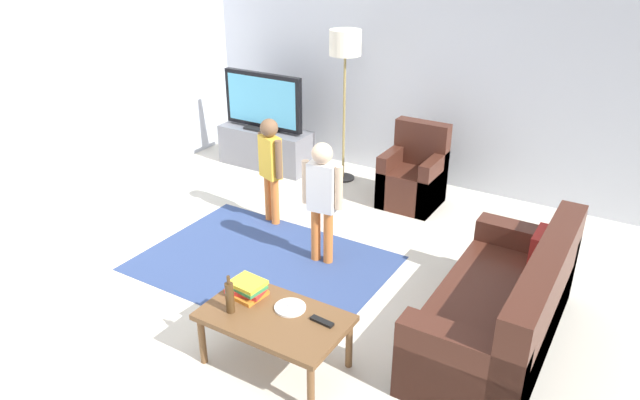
{
  "coord_description": "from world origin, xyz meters",
  "views": [
    {
      "loc": [
        2.4,
        -3.34,
        2.83
      ],
      "look_at": [
        0.0,
        0.6,
        0.65
      ],
      "focal_mm": 32.86,
      "sensor_mm": 36.0,
      "label": 1
    }
  ],
  "objects": [
    {
      "name": "tv_remote",
      "position": [
        0.76,
        -0.62,
        0.43
      ],
      "size": [
        0.17,
        0.06,
        0.02
      ],
      "primitive_type": "cube",
      "rotation": [
        0.0,
        0.0,
        -0.08
      ],
      "color": "black",
      "rests_on": "coffee_table"
    },
    {
      "name": "floor_lamp",
      "position": [
        -0.8,
        2.45,
        1.54
      ],
      "size": [
        0.36,
        0.36,
        1.78
      ],
      "color": "#262626",
      "rests_on": "ground"
    },
    {
      "name": "plate",
      "position": [
        0.49,
        -0.6,
        0.43
      ],
      "size": [
        0.22,
        0.22,
        0.02
      ],
      "color": "white",
      "rests_on": "coffee_table"
    },
    {
      "name": "child_center",
      "position": [
        -0.02,
        0.66,
        0.69
      ],
      "size": [
        0.39,
        0.19,
        1.15
      ],
      "color": "orange",
      "rests_on": "ground"
    },
    {
      "name": "armchair",
      "position": [
        0.2,
        2.26,
        0.3
      ],
      "size": [
        0.6,
        0.6,
        0.9
      ],
      "color": "#472319",
      "rests_on": "ground"
    },
    {
      "name": "tv_stand",
      "position": [
        -1.84,
        2.3,
        0.24
      ],
      "size": [
        1.2,
        0.44,
        0.5
      ],
      "color": "slate",
      "rests_on": "ground"
    },
    {
      "name": "couch",
      "position": [
        1.75,
        0.33,
        0.29
      ],
      "size": [
        0.8,
        1.8,
        0.86
      ],
      "color": "#472319",
      "rests_on": "ground"
    },
    {
      "name": "child_near_tv",
      "position": [
        -0.87,
        1.07,
        0.67
      ],
      "size": [
        0.35,
        0.21,
        1.12
      ],
      "color": "orange",
      "rests_on": "ground"
    },
    {
      "name": "tv",
      "position": [
        -1.84,
        2.28,
        0.85
      ],
      "size": [
        1.1,
        0.28,
        0.71
      ],
      "color": "black",
      "rests_on": "tv_stand"
    },
    {
      "name": "wall_left",
      "position": [
        -3.0,
        0.0,
        1.35
      ],
      "size": [
        0.12,
        6.0,
        2.7
      ],
      "primitive_type": "cube",
      "color": "silver",
      "rests_on": "ground"
    },
    {
      "name": "bottle",
      "position": [
        0.16,
        -0.84,
        0.54
      ],
      "size": [
        0.06,
        0.06,
        0.29
      ],
      "color": "#4C3319",
      "rests_on": "coffee_table"
    },
    {
      "name": "ground",
      "position": [
        0.0,
        0.0,
        0.0
      ],
      "size": [
        7.8,
        7.8,
        0.0
      ],
      "primitive_type": "plane",
      "color": "beige"
    },
    {
      "name": "coffee_table",
      "position": [
        0.44,
        -0.72,
        0.37
      ],
      "size": [
        1.0,
        0.6,
        0.42
      ],
      "color": "brown",
      "rests_on": "ground"
    },
    {
      "name": "area_rug",
      "position": [
        -0.45,
        0.33,
        0.0
      ],
      "size": [
        2.2,
        1.6,
        0.01
      ],
      "primitive_type": "cube",
      "color": "#33477A",
      "rests_on": "ground"
    },
    {
      "name": "book_stack",
      "position": [
        0.13,
        -0.62,
        0.48
      ],
      "size": [
        0.29,
        0.24,
        0.11
      ],
      "color": "orange",
      "rests_on": "coffee_table"
    },
    {
      "name": "wall_back",
      "position": [
        0.0,
        3.0,
        1.35
      ],
      "size": [
        6.0,
        0.12,
        2.7
      ],
      "primitive_type": "cube",
      "color": "silver",
      "rests_on": "ground"
    }
  ]
}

